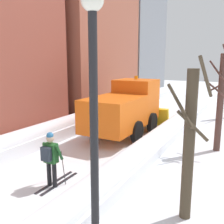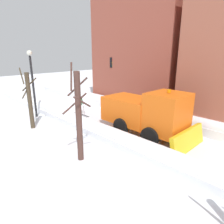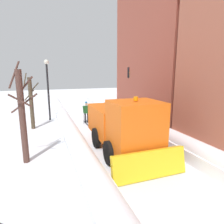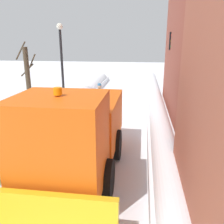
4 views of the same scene
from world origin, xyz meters
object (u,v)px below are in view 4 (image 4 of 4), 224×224
Objects in this scene: skier at (100,97)px; traffic_light_pole at (171,59)px; street_lamp at (61,54)px; bare_tree_near at (28,79)px; plow_truck at (77,131)px.

traffic_light_pole is (-3.92, -0.14, 2.20)m from skier.
street_lamp is at bearing -15.03° from traffic_light_pole.
traffic_light_pole is 1.11× the size of bare_tree_near.
traffic_light_pole is at bearing -176.77° from bare_tree_near.
skier is 4.15m from street_lamp.
traffic_light_pole is at bearing -178.02° from skier.
skier is (0.48, -6.57, -0.48)m from plow_truck.
plow_truck is 6.60m from skier.
bare_tree_near is (8.07, 0.46, -1.22)m from traffic_light_pole.
bare_tree_near reaches higher than skier.
bare_tree_near is (1.30, 2.27, -1.31)m from street_lamp.
street_lamp is at bearing -119.80° from bare_tree_near.
street_lamp is 2.93m from bare_tree_near.
traffic_light_pole is at bearing -117.15° from plow_truck.
skier is 4.28m from bare_tree_near.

